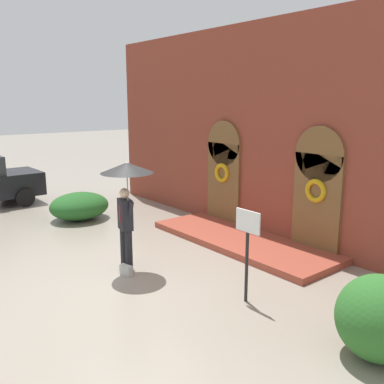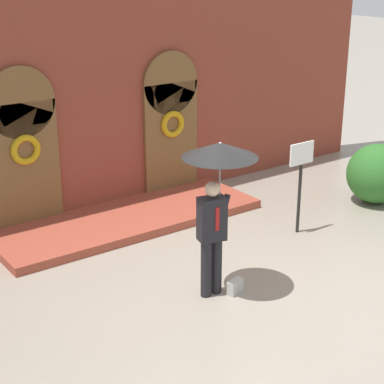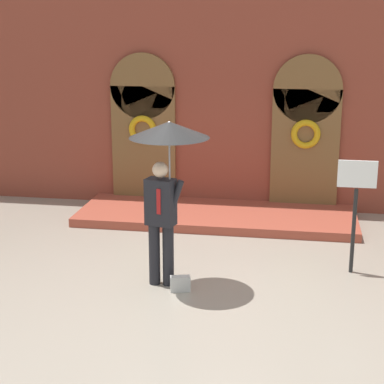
{
  "view_description": "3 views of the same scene",
  "coord_description": "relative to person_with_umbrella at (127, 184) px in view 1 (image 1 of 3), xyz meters",
  "views": [
    {
      "loc": [
        7.35,
        -4.49,
        3.61
      ],
      "look_at": [
        -0.35,
        1.72,
        1.48
      ],
      "focal_mm": 40.0,
      "sensor_mm": 36.0,
      "label": 1
    },
    {
      "loc": [
        -5.68,
        -6.87,
        4.81
      ],
      "look_at": [
        0.15,
        1.16,
        1.16
      ],
      "focal_mm": 60.0,
      "sensor_mm": 36.0,
      "label": 2
    },
    {
      "loc": [
        1.45,
        -8.44,
        3.72
      ],
      "look_at": [
        -0.2,
        1.46,
        0.97
      ],
      "focal_mm": 60.0,
      "sensor_mm": 36.0,
      "label": 3
    }
  ],
  "objects": [
    {
      "name": "sign_post",
      "position": [
        2.62,
        0.91,
        -0.75
      ],
      "size": [
        0.56,
        0.06,
        1.72
      ],
      "color": "black",
      "rests_on": "ground"
    },
    {
      "name": "person_with_umbrella",
      "position": [
        0.0,
        0.0,
        0.0
      ],
      "size": [
        1.1,
        1.1,
        2.36
      ],
      "color": "black",
      "rests_on": "ground"
    },
    {
      "name": "shrub_right",
      "position": [
        5.03,
        1.09,
        -1.29
      ],
      "size": [
        1.22,
        1.22,
        1.24
      ],
      "primitive_type": "ellipsoid",
      "color": "#2D6B28",
      "rests_on": "ground"
    },
    {
      "name": "handbag",
      "position": [
        0.21,
        -0.2,
        -1.8
      ],
      "size": [
        0.3,
        0.19,
        0.22
      ],
      "primitive_type": "cube",
      "rotation": [
        0.0,
        0.0,
        0.25
      ],
      "color": "#B7B7B2",
      "rests_on": "ground"
    },
    {
      "name": "ground_plane",
      "position": [
        0.29,
        0.07,
        -1.91
      ],
      "size": [
        80.0,
        80.0,
        0.0
      ],
      "primitive_type": "plane",
      "color": "gray"
    },
    {
      "name": "shrub_left",
      "position": [
        -4.48,
        0.9,
        -1.5
      ],
      "size": [
        1.57,
        1.82,
        0.83
      ],
      "primitive_type": "ellipsoid",
      "color": "#235B23",
      "rests_on": "ground"
    },
    {
      "name": "building_facade",
      "position": [
        0.29,
        4.23,
        0.77
      ],
      "size": [
        14.0,
        2.3,
        5.6
      ],
      "color": "brown",
      "rests_on": "ground"
    }
  ]
}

